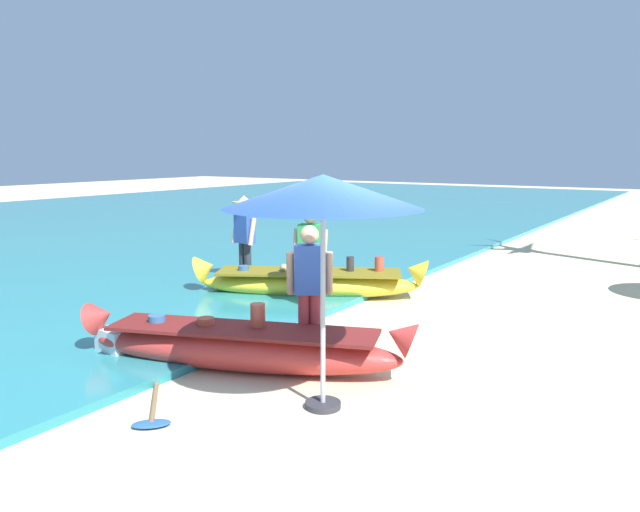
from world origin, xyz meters
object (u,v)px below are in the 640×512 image
person_vendor_assistant (245,234)px  person_vendor_hatted (310,250)px  boat_red_foreground (242,346)px  cooler_box (115,343)px  boat_yellow_midground (310,282)px  person_tourist_customer (310,286)px  patio_umbrella_large (323,193)px  paddle (154,403)px

person_vendor_assistant → person_vendor_hatted: bearing=-24.6°
boat_red_foreground → cooler_box: boat_red_foreground is taller
boat_yellow_midground → person_tourist_customer: bearing=-55.9°
patio_umbrella_large → boat_yellow_midground: bearing=125.6°
person_vendor_assistant → cooler_box: bearing=-71.6°
boat_red_foreground → patio_umbrella_large: (1.39, -0.42, 1.86)m
patio_umbrella_large → paddle: bearing=-148.0°
cooler_box → person_vendor_hatted: bearing=82.1°
patio_umbrella_large → cooler_box: bearing=-177.7°
boat_red_foreground → cooler_box: bearing=-161.4°
person_tourist_customer → boat_yellow_midground: bearing=124.1°
patio_umbrella_large → cooler_box: 3.56m
boat_yellow_midground → patio_umbrella_large: patio_umbrella_large is taller
patio_umbrella_large → cooler_box: size_ratio=5.15×
boat_yellow_midground → person_vendor_assistant: 1.74m
boat_yellow_midground → person_tourist_customer: (1.93, -2.85, 0.68)m
boat_red_foreground → person_vendor_assistant: bearing=129.4°
person_vendor_assistant → paddle: size_ratio=1.33×
person_vendor_hatted → person_vendor_assistant: (-2.16, 0.99, -0.02)m
person_tourist_customer → cooler_box: 2.53m
patio_umbrella_large → cooler_box: patio_umbrella_large is taller
boat_red_foreground → person_vendor_assistant: (-2.97, 3.62, 0.71)m
boat_red_foreground → person_tourist_customer: size_ratio=2.37×
person_tourist_customer → cooler_box: person_tourist_customer is taller
boat_red_foreground → person_vendor_hatted: size_ratio=2.29×
boat_yellow_midground → person_vendor_hatted: person_vendor_hatted is taller
boat_red_foreground → cooler_box: size_ratio=8.81×
person_vendor_hatted → boat_yellow_midground: bearing=124.9°
person_tourist_customer → patio_umbrella_large: patio_umbrella_large is taller
boat_red_foreground → paddle: size_ratio=3.08×
person_vendor_assistant → cooler_box: 4.45m
boat_red_foreground → patio_umbrella_large: patio_umbrella_large is taller
person_tourist_customer → person_vendor_assistant: person_vendor_assistant is taller
cooler_box → paddle: 1.73m
person_vendor_hatted → person_tourist_customer: bearing=-56.3°
person_vendor_hatted → person_vendor_assistant: person_vendor_hatted is taller
patio_umbrella_large → paddle: (-1.44, -0.90, -2.11)m
boat_red_foreground → person_vendor_assistant: size_ratio=2.32×
boat_yellow_midground → paddle: (1.35, -4.79, -0.24)m
boat_yellow_midground → patio_umbrella_large: 5.14m
person_vendor_assistant → cooler_box: (1.38, -4.16, -0.81)m
person_tourist_customer → paddle: person_tourist_customer is taller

